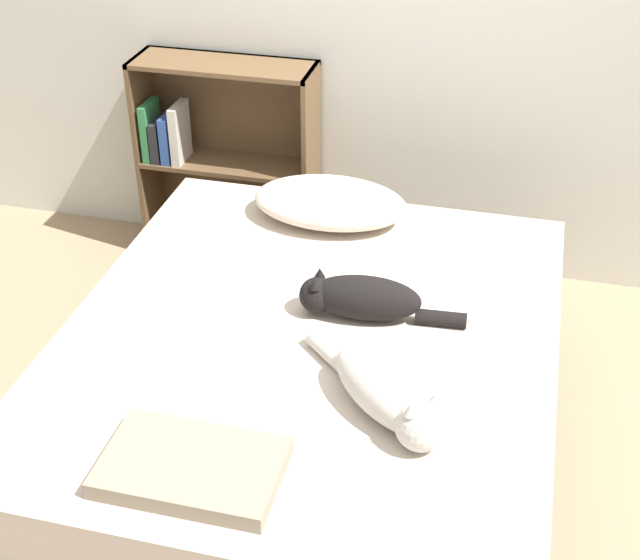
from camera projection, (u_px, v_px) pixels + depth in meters
The scene contains 7 objects.
ground_plane at pixel (310, 457), 3.05m from camera, with size 8.00×8.00×0.00m, color #997F60.
bed at pixel (310, 398), 2.91m from camera, with size 1.55×1.83×0.54m.
pillow at pixel (330, 202), 3.31m from camera, with size 0.58×0.36×0.14m.
cat_light at pixel (388, 395), 2.40m from camera, with size 0.48×0.46×0.16m.
cat_dark at pixel (359, 298), 2.78m from camera, with size 0.53×0.16×0.15m.
bookshelf at pixel (224, 155), 3.96m from camera, with size 0.78×0.26×0.92m.
blanket_fold at pixel (192, 467), 2.23m from camera, with size 0.45×0.29×0.05m.
Camera 1 is at (0.57, -2.14, 2.19)m, focal length 50.00 mm.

